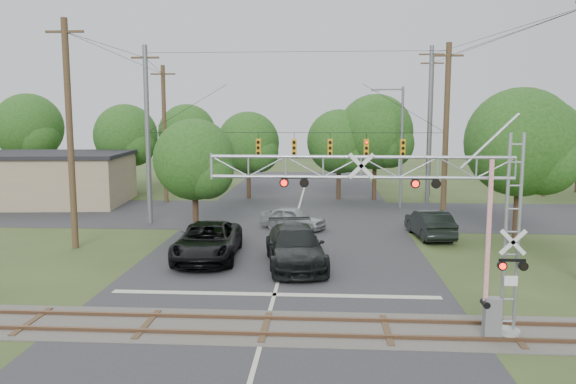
# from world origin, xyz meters

# --- Properties ---
(ground) EXTENTS (160.00, 160.00, 0.00)m
(ground) POSITION_xyz_m (0.00, 0.00, 0.00)
(ground) COLOR #33431F
(ground) RESTS_ON ground
(road_main) EXTENTS (14.00, 90.00, 0.02)m
(road_main) POSITION_xyz_m (0.00, 10.00, 0.01)
(road_main) COLOR #2C2C2E
(road_main) RESTS_ON ground
(road_cross) EXTENTS (90.00, 12.00, 0.02)m
(road_cross) POSITION_xyz_m (0.00, 24.00, 0.01)
(road_cross) COLOR #2C2C2E
(road_cross) RESTS_ON ground
(railroad_track) EXTENTS (90.00, 3.20, 0.17)m
(railroad_track) POSITION_xyz_m (0.00, 2.00, 0.03)
(railroad_track) COLOR #47433D
(railroad_track) RESTS_ON ground
(crossing_gantry) EXTENTS (9.87, 0.83, 6.50)m
(crossing_gantry) POSITION_xyz_m (4.86, 1.65, 4.03)
(crossing_gantry) COLOR gray
(crossing_gantry) RESTS_ON ground
(traffic_signal_span) EXTENTS (19.34, 0.36, 11.50)m
(traffic_signal_span) POSITION_xyz_m (0.88, 20.00, 5.60)
(traffic_signal_span) COLOR slate
(traffic_signal_span) RESTS_ON ground
(pickup_black) EXTENTS (3.23, 6.48, 1.76)m
(pickup_black) POSITION_xyz_m (-3.78, 10.97, 0.88)
(pickup_black) COLOR black
(pickup_black) RESTS_ON ground
(car_dark) EXTENTS (3.50, 6.66, 1.84)m
(car_dark) POSITION_xyz_m (0.59, 9.94, 0.92)
(car_dark) COLOR black
(car_dark) RESTS_ON ground
(sedan_silver) EXTENTS (4.45, 3.10, 1.41)m
(sedan_silver) POSITION_xyz_m (0.02, 18.61, 0.70)
(sedan_silver) COLOR gray
(sedan_silver) RESTS_ON ground
(suv_dark) EXTENTS (2.28, 5.10, 1.63)m
(suv_dark) POSITION_xyz_m (8.07, 16.73, 0.81)
(suv_dark) COLOR black
(suv_dark) RESTS_ON ground
(commercial_building) EXTENTS (18.50, 10.76, 4.13)m
(commercial_building) POSITION_xyz_m (-22.83, 27.50, 2.07)
(commercial_building) COLOR tan
(commercial_building) RESTS_ON ground
(streetlight) EXTENTS (2.46, 0.26, 9.22)m
(streetlight) POSITION_xyz_m (7.59, 27.23, 5.16)
(streetlight) COLOR slate
(streetlight) RESTS_ON ground
(utility_poles) EXTENTS (26.33, 26.63, 12.58)m
(utility_poles) POSITION_xyz_m (2.82, 22.97, 6.13)
(utility_poles) COLOR #44341F
(utility_poles) RESTS_ON ground
(treeline) EXTENTS (58.03, 30.98, 9.24)m
(treeline) POSITION_xyz_m (-0.79, 31.89, 5.32)
(treeline) COLOR #3B281A
(treeline) RESTS_ON ground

